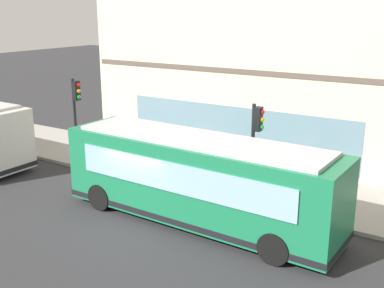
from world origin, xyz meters
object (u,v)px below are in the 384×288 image
Objects in this scene: city_bus_nearside at (198,180)px; traffic_light_near_corner at (256,134)px; pedestrian_walking_along_curb at (303,187)px; traffic_light_down_block at (76,104)px; pedestrian_near_building_entrance at (286,160)px; fire_hydrant at (224,184)px.

city_bus_nearside is 2.99m from traffic_light_near_corner.
city_bus_nearside is 6.45× the size of pedestrian_walking_along_curb.
pedestrian_near_building_entrance is (2.49, -9.45, -1.76)m from traffic_light_down_block.
traffic_light_near_corner is 2.13× the size of pedestrian_near_building_entrance.
fire_hydrant is 3.27m from pedestrian_walking_along_curb.
traffic_light_down_block is at bearing 104.77° from pedestrian_near_building_entrance.
traffic_light_down_block reaches higher than city_bus_nearside.
city_bus_nearside is 2.55× the size of traffic_light_down_block.
traffic_light_down_block is 8.17m from fire_hydrant.
fire_hydrant is (0.14, -7.81, -2.40)m from traffic_light_down_block.
pedestrian_walking_along_curb is (2.54, -2.86, -0.51)m from city_bus_nearside.
traffic_light_down_block is (2.47, 8.18, 1.36)m from city_bus_nearside.
city_bus_nearside is at bearing -106.78° from traffic_light_down_block.
fire_hydrant is at bearing -89.01° from traffic_light_down_block.
traffic_light_down_block is 2.53× the size of pedestrian_walking_along_curb.
traffic_light_near_corner reaches higher than pedestrian_near_building_entrance.
traffic_light_near_corner reaches higher than pedestrian_walking_along_curb.
pedestrian_near_building_entrance is at bearing -7.82° from traffic_light_near_corner.
city_bus_nearside is at bearing 165.66° from pedestrian_near_building_entrance.
pedestrian_near_building_entrance is at bearing -34.79° from fire_hydrant.
fire_hydrant is at bearing 88.86° from traffic_light_near_corner.
traffic_light_down_block reaches higher than traffic_light_near_corner.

